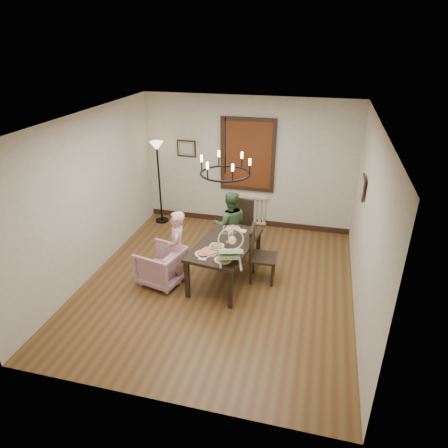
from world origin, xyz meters
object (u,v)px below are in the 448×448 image
at_px(elderly_woman, 177,253).
at_px(floor_lamp, 159,184).
at_px(dining_table, 225,247).
at_px(chair_right, 263,254).
at_px(baby_bouncer, 230,250).
at_px(seated_man, 230,230).
at_px(drinking_glass, 230,243).
at_px(armchair, 161,266).
at_px(chair_far, 237,227).

relative_size(elderly_woman, floor_lamp, 0.60).
height_order(dining_table, floor_lamp, floor_lamp).
bearing_deg(chair_right, floor_lamp, 52.19).
distance_m(dining_table, floor_lamp, 2.81).
xyz_separation_m(chair_right, baby_bouncer, (-0.42, -0.69, 0.40)).
distance_m(chair_right, baby_bouncer, 0.90).
bearing_deg(seated_man, chair_right, 120.28).
bearing_deg(chair_right, elderly_woman, 102.11).
distance_m(seated_man, drinking_glass, 1.01).
height_order(baby_bouncer, drinking_glass, baby_bouncer).
xyz_separation_m(baby_bouncer, floor_lamp, (-2.19, 2.51, -0.01)).
relative_size(armchair, elderly_woman, 0.65).
xyz_separation_m(chair_far, armchair, (-1.04, -1.34, -0.21)).
relative_size(chair_far, drinking_glass, 7.59).
height_order(chair_far, chair_right, chair_far).
relative_size(armchair, floor_lamp, 0.39).
bearing_deg(floor_lamp, armchair, -67.76).
relative_size(chair_far, elderly_woman, 0.98).
xyz_separation_m(dining_table, baby_bouncer, (0.21, -0.54, 0.27)).
distance_m(dining_table, chair_far, 1.01).
bearing_deg(dining_table, chair_right, 21.31).
bearing_deg(chair_far, elderly_woman, -109.82).
bearing_deg(chair_right, armchair, 103.20).
xyz_separation_m(chair_right, elderly_woman, (-1.41, -0.38, 0.04)).
bearing_deg(drinking_glass, chair_right, 25.63).
bearing_deg(elderly_woman, armchair, -83.97).
xyz_separation_m(chair_right, seated_man, (-0.75, 0.70, 0.04)).
xyz_separation_m(chair_right, drinking_glass, (-0.52, -0.25, 0.29)).
bearing_deg(floor_lamp, drinking_glass, -44.65).
height_order(seated_man, floor_lamp, floor_lamp).
distance_m(armchair, floor_lamp, 2.56).
relative_size(chair_far, baby_bouncer, 1.84).
relative_size(dining_table, armchair, 2.32).
bearing_deg(floor_lamp, seated_man, -30.98).
bearing_deg(armchair, elderly_woman, 125.27).
distance_m(baby_bouncer, floor_lamp, 3.33).
distance_m(drinking_glass, floor_lamp, 2.95).
xyz_separation_m(dining_table, chair_right, (0.63, 0.15, -0.13)).
xyz_separation_m(baby_bouncer, drinking_glass, (-0.10, 0.44, -0.12)).
bearing_deg(chair_right, seated_man, 44.02).
xyz_separation_m(elderly_woman, baby_bouncer, (0.99, -0.31, 0.37)).
bearing_deg(chair_right, baby_bouncer, 145.32).
height_order(dining_table, elderly_woman, elderly_woman).
xyz_separation_m(seated_man, baby_bouncer, (0.33, -1.39, 0.37)).
bearing_deg(chair_right, drinking_glass, 112.65).
height_order(seated_man, drinking_glass, seated_man).
distance_m(chair_far, seated_man, 0.19).
distance_m(chair_right, floor_lamp, 3.21).
bearing_deg(armchair, drinking_glass, 114.99).
xyz_separation_m(dining_table, chair_far, (-0.01, 1.00, -0.10)).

